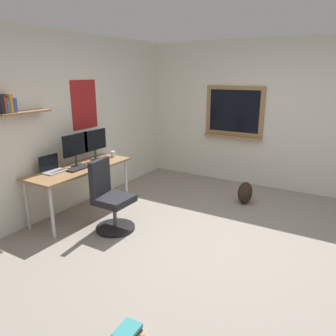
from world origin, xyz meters
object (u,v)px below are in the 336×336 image
Objects in this scene: laptop at (52,168)px; monitor_secondary at (95,142)px; monitor_primary at (76,147)px; computer_mouse at (93,163)px; coffee_mug at (113,154)px; desk at (80,172)px; backpack at (245,193)px; office_chair at (110,200)px; keyboard at (79,168)px.

monitor_secondary reaches higher than laptop.
monitor_primary reaches higher than computer_mouse.
coffee_mug reaches higher than computer_mouse.
monitor_primary reaches higher than coffee_mug.
desk is at bearing 159.33° from computer_mouse.
monitor_secondary is at bearing 120.17° from backpack.
desk is 1.70× the size of office_chair.
desk is 0.23m from computer_mouse.
monitor_primary is 1.00× the size of monitor_secondary.
computer_mouse is 0.51m from coffee_mug.
monitor_primary is 0.34m from computer_mouse.
keyboard is 2.60m from backpack.
office_chair is 3.06× the size of laptop.
backpack is at bearing -46.36° from laptop.
laptop is 0.89× the size of backpack.
desk is at bearing 177.96° from coffee_mug.
laptop reaches higher than coffee_mug.
computer_mouse is 0.30× the size of backpack.
monitor_primary is (0.21, 0.79, 0.58)m from office_chair.
laptop is 0.36m from keyboard.
computer_mouse is 1.13× the size of coffee_mug.
keyboard is (0.09, 0.61, 0.32)m from office_chair.
office_chair is 2.05× the size of monitor_primary.
keyboard is 0.79m from coffee_mug.
backpack is (1.43, -1.87, -0.56)m from computer_mouse.
office_chair is 10.33× the size of coffee_mug.
monitor_primary is 1.25× the size of keyboard.
backpack is (1.99, -2.09, -0.60)m from laptop.
office_chair reaches higher than desk.
coffee_mug is at bearing 115.70° from backpack.
monitor_secondary is 4.46× the size of computer_mouse.
coffee_mug is at bearing 3.63° from keyboard.
monitor_secondary is (0.40, 0.00, 0.00)m from monitor_primary.
computer_mouse is (0.28, 0.00, 0.01)m from keyboard.
laptop is 0.46m from monitor_primary.
laptop is 0.84m from monitor_secondary.
desk is at bearing -167.71° from monitor_secondary.
laptop is at bearing 173.18° from monitor_primary.
coffee_mug is at bearing 37.21° from office_chair.
office_chair reaches higher than computer_mouse.
laptop reaches higher than desk.
monitor_primary is (0.04, 0.10, 0.34)m from desk.
desk is 17.53× the size of coffee_mug.
computer_mouse is at bearing -47.22° from monitor_primary.
office_chair reaches higher than keyboard.
monitor_secondary is at bearing 0.00° from monitor_primary.
laptop is (-0.36, 0.14, 0.12)m from desk.
coffee_mug is (0.88, 0.66, 0.36)m from office_chair.
coffee_mug reaches higher than desk.
desk is 3.48× the size of monitor_primary.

